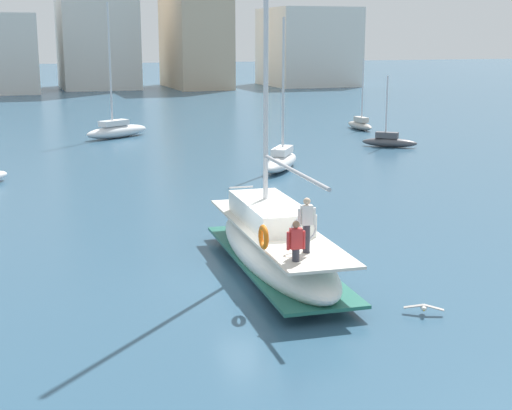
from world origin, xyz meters
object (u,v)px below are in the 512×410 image
(moored_sloop_near, at_px, (117,129))
(moored_sloop_far, at_px, (360,124))
(moored_ketch_distant, at_px, (281,160))
(moored_cutter_right, at_px, (389,141))
(seagull, at_px, (424,308))
(main_sailboat, at_px, (275,245))

(moored_sloop_near, height_order, moored_sloop_far, moored_sloop_near)
(moored_sloop_far, distance_m, moored_ketch_distant, 20.26)
(moored_cutter_right, bearing_deg, moored_sloop_far, 75.27)
(moored_sloop_far, xyz_separation_m, moored_cutter_right, (-2.52, -9.60, -0.03))
(moored_cutter_right, bearing_deg, seagull, -116.59)
(moored_cutter_right, xyz_separation_m, seagull, (-14.44, -28.83, -0.22))
(moored_sloop_far, bearing_deg, moored_ketch_distant, -128.81)
(moored_sloop_near, height_order, moored_cutter_right, moored_sloop_near)
(main_sailboat, height_order, seagull, main_sailboat)
(moored_sloop_far, relative_size, moored_cutter_right, 1.18)
(main_sailboat, distance_m, moored_sloop_near, 34.74)
(seagull, bearing_deg, main_sailboat, 117.57)
(main_sailboat, bearing_deg, moored_ketch_distant, 69.07)
(moored_sloop_near, height_order, seagull, moored_sloop_near)
(moored_cutter_right, height_order, moored_ketch_distant, moored_ketch_distant)
(moored_ketch_distant, relative_size, seagull, 8.40)
(moored_sloop_near, relative_size, seagull, 9.77)
(moored_cutter_right, bearing_deg, moored_sloop_near, 147.61)
(moored_ketch_distant, bearing_deg, main_sailboat, -110.93)
(moored_sloop_far, distance_m, seagull, 42.01)
(moored_cutter_right, bearing_deg, main_sailboat, -125.30)
(moored_ketch_distant, bearing_deg, seagull, -100.66)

